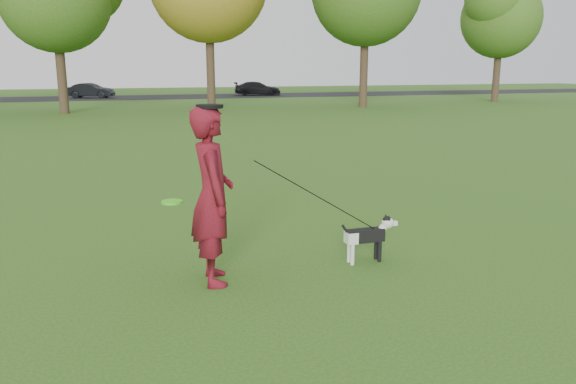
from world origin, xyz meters
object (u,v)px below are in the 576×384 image
object	(u,v)px
dog	(369,234)
car_mid	(91,91)
car_right	(257,88)
man	(212,196)

from	to	relation	value
dog	car_mid	xyz separation A→B (m)	(-4.40, 40.30, 0.22)
dog	car_right	distance (m)	41.26
man	car_right	world-z (taller)	man
car_mid	man	bearing A→B (deg)	-158.24
car_right	man	bearing A→B (deg)	175.22
man	dog	distance (m)	2.11
car_right	car_mid	bearing A→B (deg)	100.31
dog	car_mid	size ratio (longest dim) A/B	0.23
man	car_right	distance (m)	41.81
man	dog	xyz separation A→B (m)	(2.01, 0.08, -0.65)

